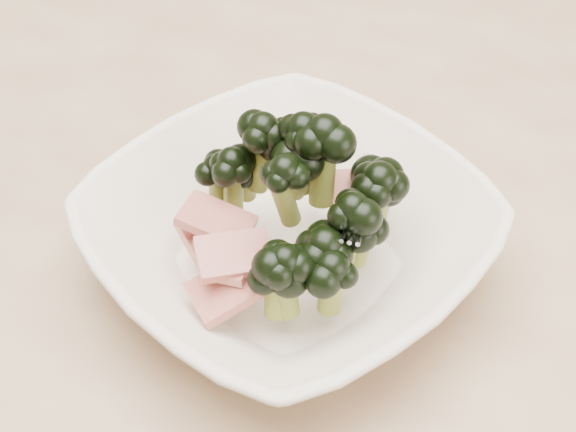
% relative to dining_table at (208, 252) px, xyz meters
% --- Properties ---
extents(dining_table, '(1.20, 0.80, 0.75)m').
position_rel_dining_table_xyz_m(dining_table, '(0.00, 0.00, 0.00)').
color(dining_table, tan).
rests_on(dining_table, ground).
extents(broccoli_dish, '(0.33, 0.33, 0.12)m').
position_rel_dining_table_xyz_m(broccoli_dish, '(0.11, -0.07, 0.14)').
color(broccoli_dish, silver).
rests_on(broccoli_dish, dining_table).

